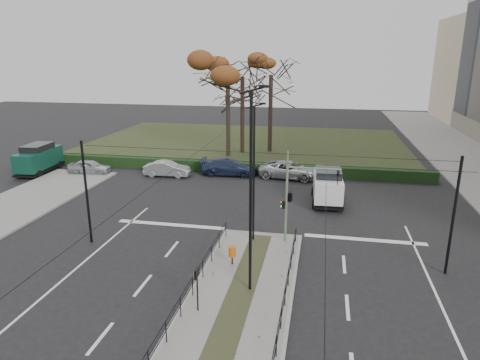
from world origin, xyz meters
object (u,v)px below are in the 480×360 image
Objects in this scene: rust_tree at (228,68)px; parked_car_third at (229,167)px; green_van at (39,158)px; parked_car_second at (167,169)px; parked_car_fourth at (289,170)px; litter_bin at (232,252)px; streetlamp_median_far at (254,173)px; parked_car_first at (90,167)px; bare_tree_center at (271,81)px; bare_tree_near at (242,82)px; streetlamp_median_near at (251,192)px; white_van at (328,185)px; traffic_light at (291,195)px; info_panel at (197,278)px.

parked_car_third is at bearing -77.15° from rust_tree.
rust_tree is (-1.62, 7.12, 8.41)m from parked_car_third.
parked_car_second is at bearing 4.88° from green_van.
parked_car_fourth is (5.47, 0.04, 0.00)m from parked_car_third.
streetlamp_median_far reaches higher than litter_bin.
parked_car_first is 0.93× the size of parked_car_second.
bare_tree_center reaches higher than bare_tree_near.
streetlamp_median_near is at bearing -36.54° from green_van.
streetlamp_median_near is 1.73× the size of parked_car_fourth.
rust_tree reaches higher than streetlamp_median_near.
green_van reaches higher than parked_car_third.
rust_tree is 2.68m from bare_tree_near.
litter_bin is 4.75m from streetlamp_median_near.
bare_tree_near reaches higher than streetlamp_median_far.
white_van is 0.41× the size of rust_tree.
litter_bin is at bearing 120.81° from streetlamp_median_near.
streetlamp_median_far is at bearing 79.93° from litter_bin.
white_van is (4.74, 11.17, 0.48)m from litter_bin.
white_van is (14.02, -4.39, 0.63)m from parked_car_second.
litter_bin is at bearing -168.56° from parked_car_third.
parked_car_fourth reaches higher than parked_car_second.
rust_tree is at bearing 111.76° from traffic_light.
info_panel is 21.62m from parked_car_third.
rust_tree is at bearing -26.12° from parked_car_second.
streetlamp_median_far is 1.63× the size of white_van.
bare_tree_center is at bearing 95.60° from streetlamp_median_near.
litter_bin is 0.10× the size of streetlamp_median_near.
parked_car_first is (-17.05, 11.71, -3.50)m from streetlamp_median_far.
bare_tree_center is (4.04, 3.11, -1.35)m from rust_tree.
parked_car_first is 20.62m from bare_tree_center.
green_van is at bearing 96.48° from parked_car_third.
parked_car_fourth is (2.05, 21.37, -0.93)m from info_panel.
streetlamp_median_near reaches higher than parked_car_third.
streetlamp_median_far is 0.73× the size of bare_tree_near.
parked_car_first is at bearing 137.81° from litter_bin.
streetlamp_median_far is (0.57, 3.23, 3.32)m from litter_bin.
parked_car_first reaches higher than litter_bin.
parked_car_first is 0.72× the size of parked_car_fourth.
litter_bin is at bearing -86.73° from bare_tree_center.
streetlamp_median_far is 23.61m from bare_tree_near.
parked_car_second is at bearing 120.81° from streetlamp_median_near.
rust_tree is at bearing 11.14° from parked_car_third.
parked_car_first is 4.88m from green_van.
bare_tree_center reaches higher than litter_bin.
white_van is (2.07, 7.74, -1.60)m from traffic_light.
parked_car_third is 12.67m from bare_tree_center.
bare_tree_center is (-6.30, 16.09, 6.49)m from white_van.
litter_bin is 28.18m from bare_tree_center.
streetlamp_median_far is 16.16m from parked_car_second.
traffic_light is 22.45m from parked_car_first.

